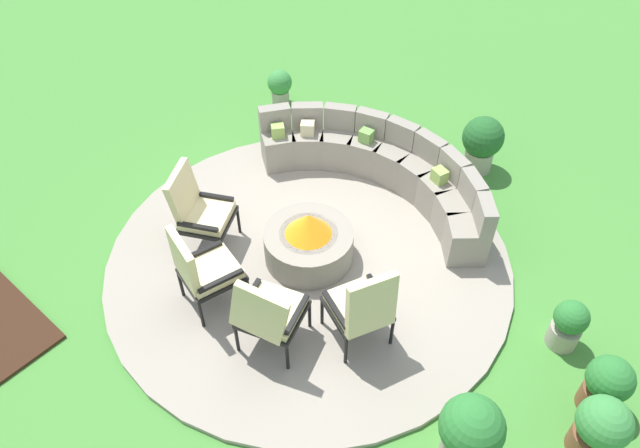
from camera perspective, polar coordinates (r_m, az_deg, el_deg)
name	(u,v)px	position (r m, az deg, el deg)	size (l,w,h in m)	color
ground_plane	(309,260)	(7.03, -1.06, -3.48)	(24.00, 24.00, 0.00)	#478C38
patio_circle	(309,258)	(7.01, -1.07, -3.31)	(4.72, 4.72, 0.06)	#9E9384
fire_pit	(309,241)	(6.80, -1.10, -1.69)	(1.03, 1.03, 0.68)	gray
curved_stone_bench	(382,169)	(7.70, 6.00, 5.31)	(3.44, 1.30, 0.81)	gray
lounge_chair_front_left	(198,209)	(6.89, -11.61, 1.44)	(0.77, 0.78, 1.08)	black
lounge_chair_front_right	(202,269)	(6.24, -11.30, -4.24)	(0.69, 0.73, 1.12)	black
lounge_chair_back_left	(268,312)	(5.81, -5.02, -8.46)	(0.76, 0.77, 1.07)	black
lounge_chair_back_right	(363,306)	(5.84, 4.10, -7.90)	(0.76, 0.75, 1.08)	black
potted_plant_0	(470,432)	(5.47, 14.22, -18.80)	(0.56, 0.56, 0.82)	#A89E8E
potted_plant_1	(482,142)	(8.29, 15.30, 7.61)	(0.55, 0.55, 0.81)	#A89E8E
potted_plant_2	(607,385)	(6.21, 25.82, -13.71)	(0.43, 0.43, 0.69)	brown
potted_plant_3	(601,428)	(5.93, 25.39, -17.27)	(0.47, 0.47, 0.72)	brown
potted_plant_4	(568,324)	(6.56, 22.74, -8.85)	(0.35, 0.35, 0.61)	#A89E8E
potted_plant_5	(280,86)	(9.45, -3.88, 13.11)	(0.38, 0.38, 0.56)	#A89E8E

